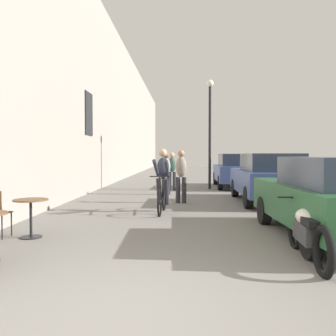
{
  "coord_description": "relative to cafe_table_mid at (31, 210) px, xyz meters",
  "views": [
    {
      "loc": [
        0.54,
        -3.53,
        1.55
      ],
      "look_at": [
        -0.16,
        14.86,
        0.89
      ],
      "focal_mm": 39.71,
      "sensor_mm": 36.0,
      "label": 1
    }
  ],
  "objects": [
    {
      "name": "street_lamp",
      "position": [
        4.07,
        10.0,
        2.59
      ],
      "size": [
        0.32,
        0.32,
        4.9
      ],
      "color": "black",
      "rests_on": "ground_plane"
    },
    {
      "name": "parked_motorcycle",
      "position": [
        4.67,
        -1.29,
        -0.12
      ],
      "size": [
        0.62,
        2.15,
        0.92
      ],
      "color": "black",
      "rests_on": "ground_plane"
    },
    {
      "name": "parked_car_third",
      "position": [
        5.36,
        10.78,
        0.3
      ],
      "size": [
        1.95,
        4.49,
        1.59
      ],
      "color": "#384C84",
      "rests_on": "ground_plane"
    },
    {
      "name": "ground_plane",
      "position": [
        2.29,
        -3.25,
        -0.52
      ],
      "size": [
        88.0,
        88.0,
        0.0
      ],
      "primitive_type": "plane",
      "color": "slate"
    },
    {
      "name": "cyclist_on_bicycle",
      "position": [
        2.3,
        3.14,
        0.29
      ],
      "size": [
        0.52,
        1.76,
        1.74
      ],
      "color": "black",
      "rests_on": "ground_plane"
    },
    {
      "name": "cafe_table_mid",
      "position": [
        0.0,
        0.0,
        0.0
      ],
      "size": [
        0.64,
        0.64,
        0.72
      ],
      "color": "black",
      "rests_on": "ground_plane"
    },
    {
      "name": "building_facade_left",
      "position": [
        -1.16,
        10.74,
        3.78
      ],
      "size": [
        0.54,
        68.0,
        8.61
      ],
      "color": "gray",
      "rests_on": "ground_plane"
    },
    {
      "name": "pedestrian_far",
      "position": [
        2.38,
        9.29,
        0.4
      ],
      "size": [
        0.37,
        0.28,
        1.64
      ],
      "color": "#26262D",
      "rests_on": "ground_plane"
    },
    {
      "name": "parked_car_second",
      "position": [
        5.58,
        5.28,
        0.3
      ],
      "size": [
        1.93,
        4.48,
        1.59
      ],
      "color": "#384C84",
      "rests_on": "ground_plane"
    },
    {
      "name": "pedestrian_near",
      "position": [
        2.79,
        5.06,
        0.44
      ],
      "size": [
        0.34,
        0.25,
        1.7
      ],
      "color": "#26262D",
      "rests_on": "ground_plane"
    },
    {
      "name": "pedestrian_mid",
      "position": [
        2.2,
        7.57,
        0.39
      ],
      "size": [
        0.38,
        0.29,
        1.63
      ],
      "color": "#26262D",
      "rests_on": "ground_plane"
    },
    {
      "name": "parked_car_nearest",
      "position": [
        5.5,
        0.04,
        0.26
      ],
      "size": [
        1.89,
        4.29,
        1.51
      ],
      "color": "#23512D",
      "rests_on": "ground_plane"
    }
  ]
}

